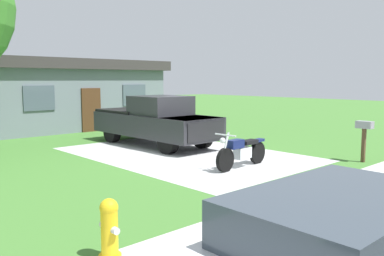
# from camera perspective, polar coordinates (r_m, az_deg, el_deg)

# --- Properties ---
(ground_plane) EXTENTS (80.00, 80.00, 0.00)m
(ground_plane) POSITION_cam_1_polar(r_m,az_deg,el_deg) (13.70, -1.09, -3.70)
(ground_plane) COLOR #427730
(driveway_pad) EXTENTS (5.57, 8.33, 0.01)m
(driveway_pad) POSITION_cam_1_polar(r_m,az_deg,el_deg) (13.70, -1.09, -3.69)
(driveway_pad) COLOR #BABABA
(driveway_pad) RESTS_ON ground
(sidewalk_strip) EXTENTS (36.00, 1.80, 0.01)m
(sidewalk_strip) POSITION_cam_1_polar(r_m,az_deg,el_deg) (10.15, 22.31, -7.97)
(sidewalk_strip) COLOR beige
(sidewalk_strip) RESTS_ON ground
(motorcycle) EXTENTS (2.21, 0.70, 1.09)m
(motorcycle) POSITION_cam_1_polar(r_m,az_deg,el_deg) (11.64, 7.03, -3.28)
(motorcycle) COLOR black
(motorcycle) RESTS_ON ground
(pickup_truck) EXTENTS (2.05, 5.65, 1.90)m
(pickup_truck) POSITION_cam_1_polar(r_m,az_deg,el_deg) (15.58, -5.46, 1.08)
(pickup_truck) COLOR black
(pickup_truck) RESTS_ON ground
(fire_hydrant) EXTENTS (0.32, 0.40, 0.87)m
(fire_hydrant) POSITION_cam_1_polar(r_m,az_deg,el_deg) (5.94, -11.57, -13.82)
(fire_hydrant) COLOR yellow
(fire_hydrant) RESTS_ON ground
(parked_sedan) EXTENTS (4.52, 1.85, 1.38)m
(parked_sedan) POSITION_cam_1_polar(r_m,az_deg,el_deg) (4.64, 20.38, -16.21)
(parked_sedan) COLOR black
(parked_sedan) RESTS_ON ground
(mailbox) EXTENTS (0.26, 0.48, 1.26)m
(mailbox) POSITION_cam_1_polar(r_m,az_deg,el_deg) (13.31, 23.13, -0.31)
(mailbox) COLOR #4C3823
(mailbox) RESTS_ON ground
(neighbor_house) EXTENTS (9.60, 5.60, 3.50)m
(neighbor_house) POSITION_cam_1_polar(r_m,az_deg,el_deg) (22.33, -17.21, 4.70)
(neighbor_house) COLOR slate
(neighbor_house) RESTS_ON ground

